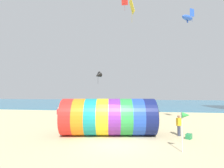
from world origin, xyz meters
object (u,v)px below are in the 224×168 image
object	(u,v)px
kite_handler	(179,125)
cooler_box	(189,136)
kite_blue_diamond	(192,13)
kite_red_diamond	(125,0)
giant_inflatable_tube	(109,117)
kite_yellow_diamond	(132,6)
bystander_near_water	(59,114)
beach_flag	(185,117)
bystander_mid_beach	(115,112)
kite_blue_parafoil	(187,18)
kite_black_delta	(98,75)

from	to	relation	value
kite_handler	cooler_box	distance (m)	1.15
kite_handler	kite_blue_diamond	bearing A→B (deg)	63.82
kite_handler	kite_red_diamond	bearing A→B (deg)	109.86
giant_inflatable_tube	kite_yellow_diamond	size ratio (longest dim) A/B	2.67
bystander_near_water	beach_flag	distance (m)	14.89
giant_inflatable_tube	bystander_mid_beach	bearing A→B (deg)	93.75
giant_inflatable_tube	kite_red_diamond	xyz separation A→B (m)	(0.31, 14.85, 17.33)
kite_yellow_diamond	kite_blue_parafoil	xyz separation A→B (m)	(5.26, -4.63, -3.71)
kite_blue_parafoil	bystander_mid_beach	distance (m)	13.36
kite_blue_parafoil	cooler_box	world-z (taller)	kite_blue_parafoil
kite_handler	cooler_box	size ratio (longest dim) A/B	3.11
kite_blue_parafoil	giant_inflatable_tube	bearing A→B (deg)	-156.98
giant_inflatable_tube	kite_black_delta	xyz separation A→B (m)	(-4.10, 14.28, 4.69)
beach_flag	cooler_box	xyz separation A→B (m)	(1.00, 3.00, -1.85)
kite_black_delta	kite_handler	bearing A→B (deg)	-55.14
kite_blue_diamond	kite_red_diamond	size ratio (longest dim) A/B	0.59
kite_red_diamond	beach_flag	world-z (taller)	kite_red_diamond
kite_red_diamond	bystander_near_water	distance (m)	21.44
kite_handler	kite_red_diamond	world-z (taller)	kite_red_diamond
bystander_near_water	cooler_box	xyz separation A→B (m)	(12.87, -5.91, -0.63)
beach_flag	kite_yellow_diamond	bearing A→B (deg)	106.88
kite_blue_diamond	bystander_mid_beach	bearing A→B (deg)	168.46
kite_handler	kite_blue_diamond	world-z (taller)	kite_blue_diamond
kite_handler	beach_flag	bearing A→B (deg)	-97.43
kite_yellow_diamond	kite_red_diamond	size ratio (longest dim) A/B	1.14
bystander_mid_beach	cooler_box	distance (m)	11.01
kite_red_diamond	kite_yellow_diamond	bearing A→B (deg)	-79.24
kite_yellow_diamond	bystander_mid_beach	xyz separation A→B (m)	(-2.25, 0.95, -13.25)
bystander_near_water	beach_flag	size ratio (longest dim) A/B	0.70
kite_black_delta	kite_red_diamond	world-z (taller)	kite_red_diamond
giant_inflatable_tube	kite_black_delta	world-z (taller)	kite_black_delta
kite_red_diamond	kite_black_delta	bearing A→B (deg)	-172.75
bystander_mid_beach	kite_yellow_diamond	bearing A→B (deg)	-22.87
kite_yellow_diamond	kite_red_diamond	bearing A→B (deg)	100.76
kite_blue_diamond	kite_red_diamond	world-z (taller)	kite_red_diamond
giant_inflatable_tube	kite_red_diamond	size ratio (longest dim) A/B	3.05
kite_black_delta	cooler_box	bearing A→B (deg)	-55.29
kite_blue_diamond	bystander_mid_beach	world-z (taller)	kite_blue_diamond
giant_inflatable_tube	kite_blue_parafoil	xyz separation A→B (m)	(6.95, 2.95, 8.91)
kite_yellow_diamond	kite_blue_diamond	size ratio (longest dim) A/B	1.94
giant_inflatable_tube	beach_flag	bearing A→B (deg)	-33.40
kite_handler	kite_black_delta	distance (m)	17.60
kite_handler	kite_red_diamond	xyz separation A→B (m)	(-5.18, 14.33, 17.95)
kite_yellow_diamond	kite_blue_parafoil	size ratio (longest dim) A/B	1.97
giant_inflatable_tube	kite_blue_diamond	size ratio (longest dim) A/B	5.17
giant_inflatable_tube	kite_handler	bearing A→B (deg)	5.37
kite_blue_diamond	kite_red_diamond	distance (m)	13.21
bystander_mid_beach	beach_flag	distance (m)	13.12
giant_inflatable_tube	kite_handler	distance (m)	5.55
kite_black_delta	bystander_near_water	xyz separation A→B (m)	(-2.77, -8.67, -5.32)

